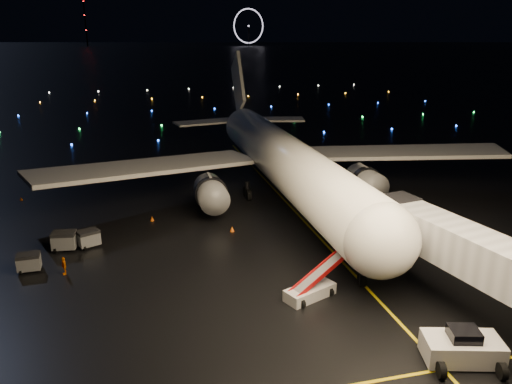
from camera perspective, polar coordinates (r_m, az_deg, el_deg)
The scene contains 16 objects.
ground at distance 332.74m, azimuth -13.40°, elevation 13.98°, with size 2000.00×2000.00×0.00m, color black.
lane_centre at distance 53.88m, azimuth 5.79°, elevation -3.61°, with size 0.25×80.00×0.02m, color yellow.
airliner at distance 62.00m, azimuth 2.41°, elevation 7.32°, with size 58.77×55.83×16.65m, color white, non-canonical shape.
pushback_tug at distance 34.78m, azimuth 22.53°, elevation -15.84°, with size 4.69×2.46×2.23m, color silver.
belt_loader at distance 39.02m, azimuth 6.22°, elevation -10.01°, with size 6.05×1.65×2.93m, color silver, non-canonical shape.
crew_c at distance 45.55m, azimuth -21.09°, elevation -7.87°, with size 0.93×0.39×1.58m, color orange.
safety_cone_0 at distance 51.55m, azimuth -2.75°, elevation -4.23°, with size 0.48×0.48×0.54m, color #E65A0C.
safety_cone_1 at distance 59.04m, azimuth -4.20°, elevation -1.36°, with size 0.46×0.46×0.53m, color #E65A0C.
safety_cone_2 at distance 55.49m, azimuth -11.80°, elevation -2.99°, with size 0.45×0.45×0.52m, color #E65A0C.
safety_cone_3 at distance 67.29m, azimuth -25.26°, elevation -0.68°, with size 0.40×0.40×0.45m, color #E65A0C.
ferris_wheel at distance 772.30m, azimuth -0.85°, elevation 18.30°, with size 50.00×4.00×52.00m, color black, non-canonical shape.
radio_mast at distance 774.16m, azimuth -18.92°, elevation 17.84°, with size 1.80×1.80×64.00m, color black.
taxiway_lights at distance 139.58m, azimuth -11.79°, elevation 9.45°, with size 164.00×92.00×0.36m, color black, non-canonical shape.
baggage_cart_0 at distance 50.39m, azimuth -18.59°, elevation -5.06°, with size 1.94×1.36×1.65m, color gray.
baggage_cart_1 at distance 50.42m, azimuth -21.05°, elevation -5.23°, with size 2.12×1.48×1.80m, color gray.
baggage_cart_2 at distance 47.34m, azimuth -24.52°, elevation -7.33°, with size 1.86×1.31×1.58m, color gray.
Camera 1 is at (-5.27, -32.12, 19.62)m, focal length 35.00 mm.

